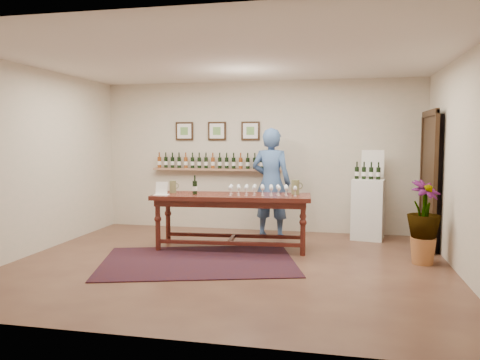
% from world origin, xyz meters
% --- Properties ---
extents(ground, '(6.00, 6.00, 0.00)m').
position_xyz_m(ground, '(0.00, 0.00, 0.00)').
color(ground, '#4C2C21').
rests_on(ground, ground).
extents(room_shell, '(6.00, 6.00, 6.00)m').
position_xyz_m(room_shell, '(2.11, 1.86, 1.12)').
color(room_shell, beige).
rests_on(room_shell, ground).
extents(rug, '(3.08, 2.47, 0.01)m').
position_xyz_m(rug, '(-0.43, 0.02, 0.01)').
color(rug, '#4D180D').
rests_on(rug, ground).
extents(tasting_table, '(2.49, 0.96, 0.86)m').
position_xyz_m(tasting_table, '(-0.15, 0.87, 0.73)').
color(tasting_table, '#421710').
rests_on(tasting_table, ground).
extents(table_glasses, '(1.18, 0.44, 0.16)m').
position_xyz_m(table_glasses, '(0.27, 0.91, 0.94)').
color(table_glasses, white).
rests_on(table_glasses, tasting_table).
extents(table_bottles, '(0.29, 0.21, 0.28)m').
position_xyz_m(table_bottles, '(-0.73, 0.82, 1.01)').
color(table_bottles, black).
rests_on(table_bottles, tasting_table).
extents(pitcher_left, '(0.13, 0.13, 0.20)m').
position_xyz_m(pitcher_left, '(-1.12, 0.88, 0.96)').
color(pitcher_left, olive).
rests_on(pitcher_left, tasting_table).
extents(pitcher_right, '(0.17, 0.17, 0.23)m').
position_xyz_m(pitcher_right, '(0.82, 1.10, 0.98)').
color(pitcher_right, olive).
rests_on(pitcher_right, tasting_table).
extents(menu_card, '(0.23, 0.18, 0.20)m').
position_xyz_m(menu_card, '(-1.20, 0.61, 0.96)').
color(menu_card, white).
rests_on(menu_card, tasting_table).
extents(display_pedestal, '(0.60, 0.60, 1.04)m').
position_xyz_m(display_pedestal, '(1.99, 2.10, 0.52)').
color(display_pedestal, white).
rests_on(display_pedestal, ground).
extents(pedestal_bottles, '(0.28, 0.12, 0.27)m').
position_xyz_m(pedestal_bottles, '(1.97, 2.09, 1.17)').
color(pedestal_bottles, black).
rests_on(pedestal_bottles, display_pedestal).
extents(info_sign, '(0.38, 0.08, 0.52)m').
position_xyz_m(info_sign, '(2.06, 2.25, 1.30)').
color(info_sign, white).
rests_on(info_sign, display_pedestal).
extents(potted_plant, '(0.75, 0.75, 1.00)m').
position_xyz_m(potted_plant, '(2.64, 0.56, 0.59)').
color(potted_plant, '#A86738').
rests_on(potted_plant, ground).
extents(person, '(0.77, 0.57, 1.92)m').
position_xyz_m(person, '(0.33, 1.90, 0.96)').
color(person, '#3C5B8E').
rests_on(person, ground).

